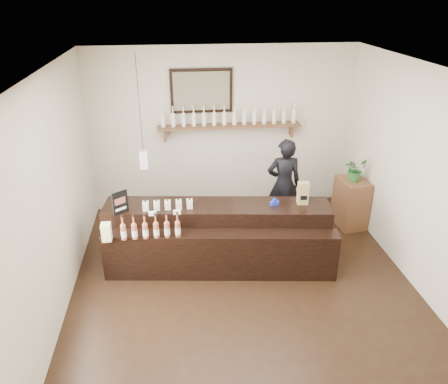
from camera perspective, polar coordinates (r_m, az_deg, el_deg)
ground at (r=5.96m, az=2.59°, el=-12.16°), size 5.00×5.00×0.00m
room_shell at (r=5.11m, az=2.96°, el=3.20°), size 5.00×5.00×5.00m
back_wall_decor at (r=7.31m, az=-1.18°, el=10.45°), size 2.66×0.96×1.69m
counter at (r=6.17m, az=-0.86°, el=-6.03°), size 3.19×1.21×1.03m
promo_sign at (r=5.92m, az=-13.40°, el=-1.34°), size 0.19×0.15×0.32m
paper_bag at (r=6.11m, az=10.27°, el=-0.15°), size 0.16×0.12×0.32m
tape_dispenser at (r=6.07m, az=6.65°, el=-1.36°), size 0.13×0.08×0.10m
side_cabinet at (r=7.46m, az=16.21°, el=-1.36°), size 0.47×0.60×0.81m
potted_plant at (r=7.22m, az=16.78°, el=2.87°), size 0.43×0.41×0.38m
shopkeeper at (r=7.01m, az=7.85°, el=1.77°), size 0.63×0.43×1.71m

